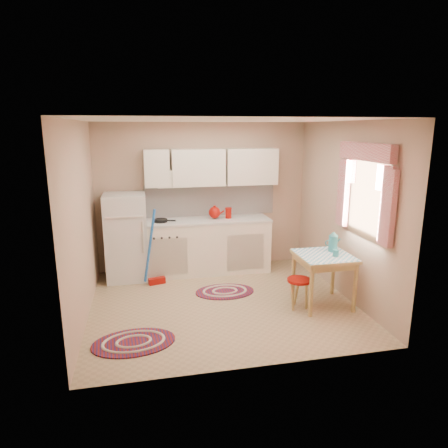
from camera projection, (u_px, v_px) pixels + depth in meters
The scene contains 14 objects.
room_shell at pixel (229, 188), 5.52m from camera, with size 3.64×3.60×2.52m.
fridge at pixel (126, 237), 6.40m from camera, with size 0.65×0.60×1.40m, color silver.
broom at pixel (156, 248), 6.18m from camera, with size 0.28×0.12×1.20m, color #1C59B0, non-canonical shape.
base_cabinets at pixel (202, 247), 6.75m from camera, with size 2.25×0.60×0.88m, color white.
countertop at pixel (202, 221), 6.65m from camera, with size 2.27×0.62×0.04m, color beige.
frying_pan at pixel (161, 221), 6.45m from camera, with size 0.22×0.22×0.05m, color black.
red_kettle at pixel (215, 212), 6.66m from camera, with size 0.22×0.20×0.22m, color #960B05, non-canonical shape.
red_canister at pixel (228, 214), 6.71m from camera, with size 0.10×0.10×0.16m, color #960B05.
table at pixel (323, 280), 5.50m from camera, with size 0.72×0.72×0.72m, color tan.
stool at pixel (299, 293), 5.43m from camera, with size 0.32×0.32×0.42m, color #960B05.
coffee_pot at pixel (333, 241), 5.53m from camera, with size 0.15×0.13×0.31m, color teal, non-canonical shape.
mug at pixel (336, 253), 5.33m from camera, with size 0.08×0.08×0.10m, color teal.
rug_center at pixel (225, 292), 6.00m from camera, with size 0.89×0.59×0.02m, color maroon, non-canonical shape.
rug_left at pixel (134, 342), 4.57m from camera, with size 0.95×0.64×0.02m, color maroon, non-canonical shape.
Camera 1 is at (-1.05, -5.11, 2.40)m, focal length 32.00 mm.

